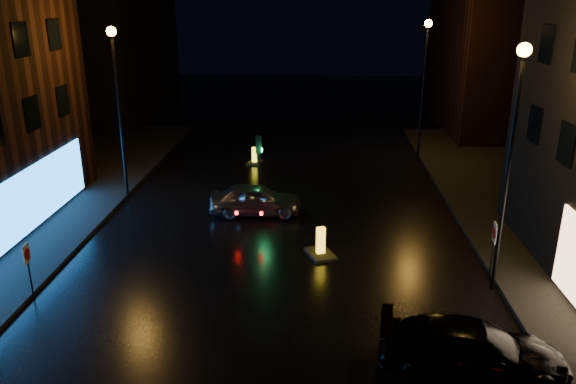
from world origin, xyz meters
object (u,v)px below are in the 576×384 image
object	(u,v)px
dark_sedan	(473,350)
bollard_near	(321,249)
bollard_far	(254,160)
traffic_signal	(260,193)
road_sign_left	(27,259)
road_sign_right	(494,238)
silver_hatchback	(256,199)

from	to	relation	value
dark_sedan	bollard_near	bearing A→B (deg)	37.90
bollard_near	bollard_far	xyz separation A→B (m)	(-4.01, 12.54, -0.04)
dark_sedan	bollard_far	bearing A→B (deg)	30.26
traffic_signal	dark_sedan	distance (m)	14.58
dark_sedan	traffic_signal	bearing A→B (deg)	36.83
bollard_far	road_sign_left	distance (m)	17.45
dark_sedan	bollard_near	distance (m)	8.16
bollard_near	road_sign_right	xyz separation A→B (m)	(6.11, -1.59, 1.35)
dark_sedan	silver_hatchback	bearing A→B (deg)	39.93
dark_sedan	road_sign_left	distance (m)	14.14
silver_hatchback	dark_sedan	distance (m)	13.38
silver_hatchback	bollard_far	bearing A→B (deg)	3.53
traffic_signal	silver_hatchback	size ratio (longest dim) A/B	0.82
bollard_near	bollard_far	size ratio (longest dim) A/B	1.25
traffic_signal	silver_hatchback	xyz separation A→B (m)	(-0.04, -1.41, 0.22)
traffic_signal	road_sign_left	size ratio (longest dim) A/B	1.71
traffic_signal	silver_hatchback	bearing A→B (deg)	-91.81
traffic_signal	bollard_near	distance (m)	6.44
traffic_signal	road_sign_right	xyz separation A→B (m)	(9.10, -7.29, 1.11)
road_sign_left	dark_sedan	bearing A→B (deg)	-19.26
traffic_signal	road_sign_right	world-z (taller)	traffic_signal
traffic_signal	bollard_near	bearing A→B (deg)	-62.37
dark_sedan	road_sign_right	bearing A→B (deg)	-12.53
silver_hatchback	dark_sedan	size ratio (longest dim) A/B	0.85
bollard_far	bollard_near	bearing A→B (deg)	-59.19
traffic_signal	road_sign_left	xyz separation A→B (m)	(-6.70, -9.61, 1.01)
bollard_far	road_sign_right	world-z (taller)	road_sign_right
road_sign_right	bollard_far	bearing A→B (deg)	-49.50
dark_sedan	bollard_far	size ratio (longest dim) A/B	3.90
silver_hatchback	road_sign_right	bearing A→B (deg)	-125.93
bollard_far	road_sign_left	world-z (taller)	road_sign_left
silver_hatchback	road_sign_left	size ratio (longest dim) A/B	2.09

